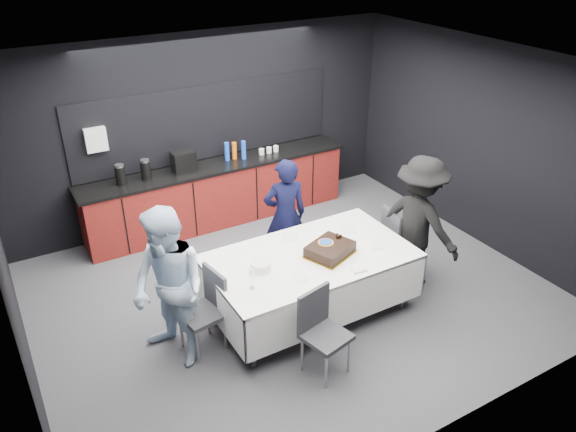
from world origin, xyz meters
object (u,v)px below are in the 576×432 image
at_px(plate_stack, 261,266).
at_px(chair_near, 321,326).
at_px(cake_assembly, 330,249).
at_px(chair_right, 397,237).
at_px(person_right, 419,223).
at_px(person_left, 169,289).
at_px(party_table, 310,265).
at_px(person_center, 285,215).
at_px(chair_left, 207,305).
at_px(champagne_flute, 252,275).

distance_m(plate_stack, chair_near, 0.95).
bearing_deg(chair_near, cake_assembly, 51.31).
distance_m(chair_right, person_right, 0.43).
height_order(plate_stack, person_left, person_left).
relative_size(party_table, person_center, 1.49).
relative_size(chair_left, person_center, 0.60).
bearing_deg(person_right, party_table, 70.49).
height_order(party_table, cake_assembly, cake_assembly).
distance_m(party_table, person_center, 1.00).
xyz_separation_m(plate_stack, person_left, (-1.02, 0.02, 0.05)).
xyz_separation_m(plate_stack, person_right, (2.10, -0.16, 0.03)).
height_order(chair_left, person_left, person_left).
distance_m(chair_left, person_right, 2.76).
bearing_deg(person_center, chair_left, 45.63).
xyz_separation_m(champagne_flute, chair_near, (0.45, -0.62, -0.40)).
relative_size(cake_assembly, chair_near, 0.70).
bearing_deg(person_left, chair_left, 70.00).
xyz_separation_m(champagne_flute, chair_right, (2.27, 0.38, -0.40)).
bearing_deg(person_right, person_left, 72.68).
height_order(chair_right, person_left, person_left).
bearing_deg(person_right, chair_near, 96.77).
xyz_separation_m(party_table, chair_near, (-0.41, -0.86, -0.11)).
height_order(champagne_flute, person_right, person_right).
bearing_deg(chair_right, champagne_flute, -170.60).
xyz_separation_m(party_table, person_right, (1.48, -0.14, 0.22)).
bearing_deg(chair_left, chair_near, -46.57).
bearing_deg(chair_left, cake_assembly, -5.32).
bearing_deg(person_center, cake_assembly, 101.98).
relative_size(party_table, chair_right, 2.51).
distance_m(party_table, cake_assembly, 0.30).
height_order(plate_stack, person_right, person_right).
xyz_separation_m(plate_stack, chair_left, (-0.63, 0.02, -0.30)).
distance_m(chair_left, chair_near, 1.23).
bearing_deg(person_left, person_center, 96.49).
relative_size(cake_assembly, chair_left, 0.70).
bearing_deg(champagne_flute, chair_right, 9.40).
bearing_deg(person_left, chair_right, 71.89).
distance_m(plate_stack, person_right, 2.11).
bearing_deg(person_right, person_center, 34.33).
bearing_deg(chair_left, person_right, -3.73).
bearing_deg(chair_left, chair_right, 2.16).
xyz_separation_m(plate_stack, person_center, (0.85, 0.95, -0.05)).
relative_size(cake_assembly, champagne_flute, 2.91).
bearing_deg(person_center, person_right, 151.90).
height_order(party_table, plate_stack, plate_stack).
height_order(party_table, person_right, person_right).
xyz_separation_m(party_table, person_left, (-1.64, 0.04, 0.24)).
bearing_deg(chair_right, person_right, -75.86).
bearing_deg(chair_left, champagne_flute, -34.50).
height_order(chair_left, person_center, person_center).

